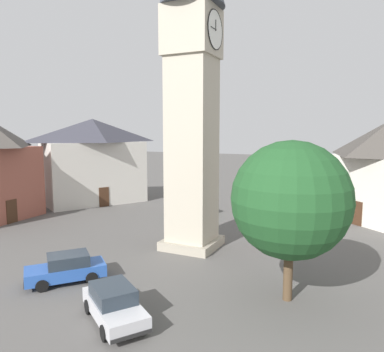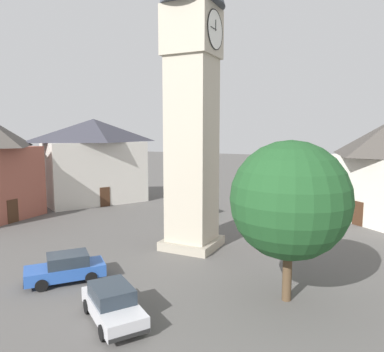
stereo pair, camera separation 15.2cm
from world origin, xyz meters
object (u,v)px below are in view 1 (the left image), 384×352
object	(u,v)px
car_silver_kerb	(114,304)
pedestrian	(257,232)
car_blue_kerb	(195,207)
car_red_corner	(66,268)
clock_tower	(192,48)
building_shop_left	(94,160)
tree	(291,200)

from	to	relation	value
car_silver_kerb	pedestrian	bearing A→B (deg)	167.56
car_blue_kerb	car_red_corner	xyz separation A→B (m)	(17.55, 0.51, 0.00)
clock_tower	building_shop_left	distance (m)	21.45
car_red_corner	pedestrian	distance (m)	12.98
car_blue_kerb	car_red_corner	world-z (taller)	same
clock_tower	tree	bearing A→B (deg)	55.24
pedestrian	tree	xyz separation A→B (m)	(7.49, 3.55, 3.89)
building_shop_left	car_blue_kerb	bearing A→B (deg)	87.62
car_silver_kerb	tree	distance (m)	9.19
car_silver_kerb	building_shop_left	world-z (taller)	building_shop_left
car_silver_kerb	tree	xyz separation A→B (m)	(-5.19, 6.34, 4.14)
pedestrian	building_shop_left	size ratio (longest dim) A/B	0.13
car_blue_kerb	car_silver_kerb	size ratio (longest dim) A/B	1.00
car_silver_kerb	building_shop_left	distance (m)	27.58
car_silver_kerb	clock_tower	bearing A→B (deg)	-173.09
pedestrian	tree	size ratio (longest dim) A/B	0.22
building_shop_left	car_silver_kerb	bearing A→B (deg)	41.92
tree	building_shop_left	xyz separation A→B (m)	(-15.11, -24.57, -0.08)
tree	car_red_corner	bearing A→B (deg)	-75.10
clock_tower	pedestrian	distance (m)	13.36
car_silver_kerb	car_red_corner	xyz separation A→B (m)	(-2.21, -4.87, 0.00)
car_blue_kerb	building_shop_left	size ratio (longest dim) A/B	0.35
clock_tower	car_red_corner	distance (m)	15.64
clock_tower	pedestrian	world-z (taller)	clock_tower
car_red_corner	pedestrian	bearing A→B (deg)	143.81
tree	building_shop_left	size ratio (longest dim) A/B	0.62
clock_tower	car_silver_kerb	size ratio (longest dim) A/B	5.30
car_blue_kerb	tree	xyz separation A→B (m)	(14.57, 11.73, 4.14)
building_shop_left	car_red_corner	bearing A→B (deg)	36.46
pedestrian	tree	bearing A→B (deg)	25.32
car_red_corner	tree	bearing A→B (deg)	104.90
clock_tower	car_red_corner	xyz separation A→B (m)	(8.27, -3.60, -12.78)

